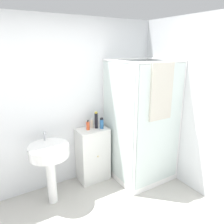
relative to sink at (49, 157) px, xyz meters
name	(u,v)px	position (x,y,z in m)	size (l,w,h in m)	color
wall_back	(54,106)	(0.23, 0.41, 0.56)	(6.40, 0.06, 2.50)	silver
shower_enclosure	(140,148)	(1.40, -0.15, -0.15)	(0.89, 0.92, 1.90)	white
vanity_cabinet	(93,154)	(0.73, 0.21, -0.25)	(0.47, 0.35, 0.86)	silver
sink	(49,157)	(0.00, 0.00, 0.00)	(0.52, 0.52, 0.99)	white
soap_dispenser	(88,126)	(0.67, 0.22, 0.24)	(0.05, 0.05, 0.16)	#E5562D
shampoo_bottle_tall_black	(96,120)	(0.81, 0.22, 0.31)	(0.05, 0.05, 0.26)	black
shampoo_bottle_blue	(102,123)	(0.87, 0.16, 0.26)	(0.06, 0.06, 0.17)	#2D66A3
lotion_bottle_white	(92,124)	(0.76, 0.27, 0.24)	(0.05, 0.05, 0.16)	beige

